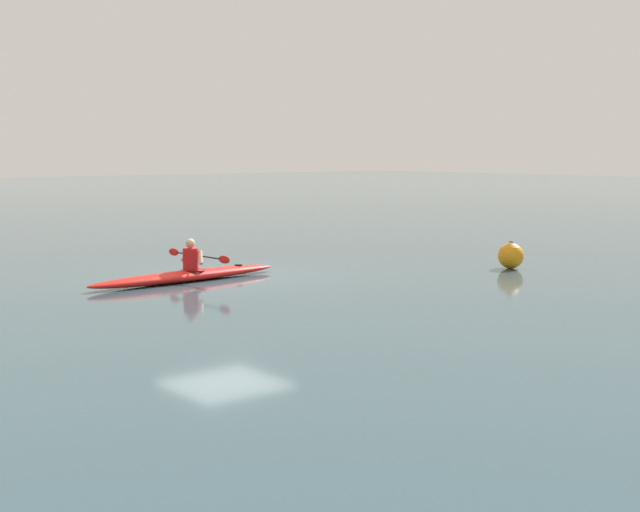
# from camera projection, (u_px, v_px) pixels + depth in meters

# --- Properties ---
(ground_plane) EXTENTS (160.00, 160.00, 0.00)m
(ground_plane) POSITION_uv_depth(u_px,v_px,m) (224.00, 278.00, 19.93)
(ground_plane) COLOR #334C56
(kayak) EXTENTS (4.87, 0.90, 0.25)m
(kayak) POSITION_uv_depth(u_px,v_px,m) (186.00, 276.00, 19.32)
(kayak) COLOR red
(kayak) RESTS_ON ground
(kayaker) EXTENTS (0.47, 2.35, 0.70)m
(kayaker) POSITION_uv_depth(u_px,v_px,m) (191.00, 257.00, 19.37)
(kayaker) COLOR red
(kayaker) RESTS_ON kayak
(mooring_buoy_red_near) EXTENTS (0.63, 0.63, 0.67)m
(mooring_buoy_red_near) POSITION_uv_depth(u_px,v_px,m) (511.00, 256.00, 21.44)
(mooring_buoy_red_near) COLOR orange
(mooring_buoy_red_near) RESTS_ON ground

